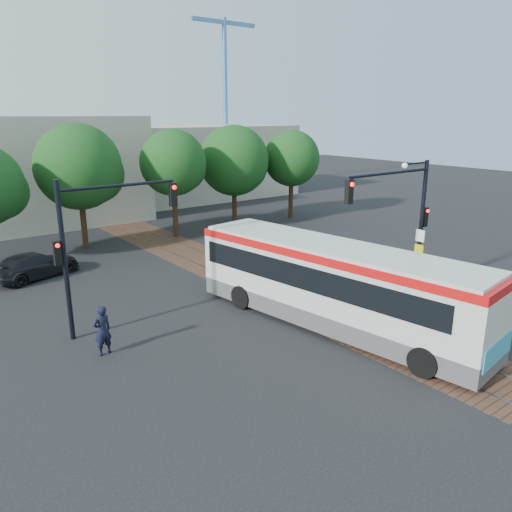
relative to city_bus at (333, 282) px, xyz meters
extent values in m
plane|color=black|center=(0.88, 1.10, -1.86)|extent=(120.00, 120.00, 0.00)
cube|color=#503424|center=(0.88, 5.10, -1.86)|extent=(3.60, 40.00, 0.01)
cube|color=slate|center=(0.13, 5.10, -1.85)|extent=(0.06, 40.00, 0.01)
cube|color=slate|center=(1.63, 5.10, -1.85)|extent=(0.06, 40.00, 0.01)
cylinder|color=#382314|center=(-3.62, 17.90, -0.30)|extent=(0.36, 0.36, 3.12)
sphere|color=#133E17|center=(-3.62, 17.90, 3.21)|extent=(5.20, 5.20, 5.20)
cylinder|color=#382314|center=(2.38, 17.10, -0.17)|extent=(0.36, 0.36, 3.39)
sphere|color=#133E17|center=(2.38, 17.10, 3.18)|extent=(4.40, 4.40, 4.40)
cylinder|color=#382314|center=(7.88, 17.90, -0.43)|extent=(0.36, 0.36, 2.86)
sphere|color=#133E17|center=(7.88, 17.90, 2.95)|extent=(5.20, 5.20, 5.20)
cylinder|color=#382314|center=(12.88, 17.10, -0.30)|extent=(0.36, 0.36, 3.12)
sphere|color=#133E17|center=(12.88, 17.10, 2.91)|extent=(4.40, 4.40, 4.40)
cube|color=#ADA899|center=(12.88, 31.10, 1.64)|extent=(18.00, 10.00, 7.00)
cylinder|color=#3F72B2|center=(18.88, 35.10, 7.14)|extent=(0.50, 0.50, 18.00)
cube|color=#3F72B2|center=(18.88, 35.10, 15.64)|extent=(8.00, 0.40, 0.40)
cube|color=#48484B|center=(0.00, -0.05, -1.29)|extent=(4.30, 12.69, 0.73)
cube|color=silver|center=(0.00, -0.05, 0.06)|extent=(4.32, 12.70, 1.97)
cube|color=black|center=(-0.04, 0.26, 0.37)|extent=(4.21, 11.47, 0.93)
cube|color=red|center=(0.00, -0.05, 1.20)|extent=(4.36, 12.70, 0.31)
cube|color=silver|center=(0.00, -0.05, 1.41)|extent=(4.18, 12.27, 0.15)
cube|color=black|center=(0.85, -6.06, 0.47)|extent=(1.66, 0.35, 0.93)
cube|color=teal|center=(0.87, -6.23, -0.77)|extent=(2.27, 0.38, 0.73)
cube|color=orange|center=(1.48, -0.89, -0.57)|extent=(0.71, 4.63, 1.14)
cylinder|color=black|center=(-0.56, -4.63, -1.34)|extent=(0.50, 1.08, 1.04)
cylinder|color=black|center=(1.80, -4.30, -1.34)|extent=(0.50, 1.08, 1.04)
cylinder|color=black|center=(-1.73, 3.69, -1.34)|extent=(0.50, 1.08, 1.04)
cylinder|color=black|center=(0.64, 4.02, -1.34)|extent=(0.50, 1.08, 1.04)
cube|color=gray|center=(5.68, 0.10, -1.79)|extent=(2.20, 5.20, 0.15)
cube|color=olive|center=(5.68, 0.10, -1.67)|extent=(1.90, 4.80, 0.08)
sphere|color=#1E4719|center=(5.28, -1.50, -1.28)|extent=(0.70, 0.70, 0.70)
sphere|color=#1E4719|center=(5.98, -0.10, -1.18)|extent=(0.90, 0.90, 0.90)
sphere|color=#1E4719|center=(5.48, 1.50, -1.23)|extent=(0.80, 0.80, 0.80)
sphere|color=#1E4719|center=(6.18, 2.00, -1.33)|extent=(0.60, 0.60, 0.60)
cylinder|color=black|center=(5.98, 0.30, 1.35)|extent=(0.18, 0.18, 6.00)
cylinder|color=black|center=(3.48, 0.30, 3.95)|extent=(5.00, 0.12, 0.12)
cube|color=black|center=(0.98, 0.30, 3.40)|extent=(0.28, 0.22, 0.95)
sphere|color=#FF190C|center=(0.98, 0.16, 3.70)|extent=(0.18, 0.18, 0.18)
cube|color=black|center=(6.20, 0.30, 1.75)|extent=(0.26, 0.20, 0.90)
sphere|color=#FF190C|center=(6.20, 0.17, 2.05)|extent=(0.16, 0.16, 0.16)
cube|color=white|center=(5.80, 0.18, 0.95)|extent=(0.04, 0.45, 0.55)
cube|color=yellow|center=(5.80, 0.18, 0.30)|extent=(0.04, 0.45, 0.45)
cylinder|color=black|center=(5.18, 0.30, 4.25)|extent=(1.60, 0.08, 0.08)
sphere|color=silver|center=(4.38, 0.30, 4.20)|extent=(0.24, 0.24, 0.24)
cylinder|color=black|center=(-8.62, 5.10, 1.14)|extent=(0.18, 0.18, 6.00)
cylinder|color=black|center=(-6.37, 5.10, 3.74)|extent=(4.50, 0.12, 0.12)
cube|color=black|center=(-4.12, 5.10, 3.19)|extent=(0.28, 0.22, 0.95)
sphere|color=#FF190C|center=(-4.12, 4.96, 3.49)|extent=(0.18, 0.18, 0.18)
cube|color=black|center=(-8.84, 5.10, 1.54)|extent=(0.26, 0.20, 0.90)
sphere|color=#FF190C|center=(-8.84, 4.97, 1.84)|extent=(0.16, 0.16, 0.16)
imported|color=black|center=(-8.15, 3.15, -0.95)|extent=(0.73, 0.54, 1.82)
imported|color=black|center=(-7.74, 13.60, -1.19)|extent=(4.98, 3.24, 1.34)
camera|label=1|loc=(-13.65, -12.80, 6.35)|focal=35.00mm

